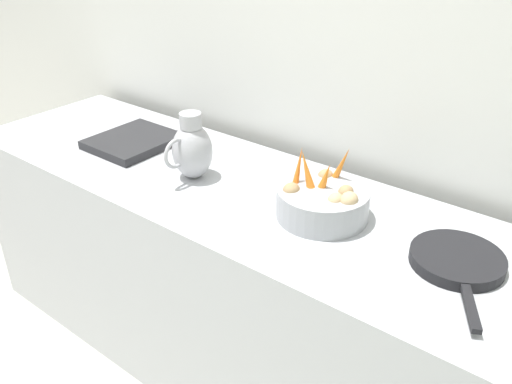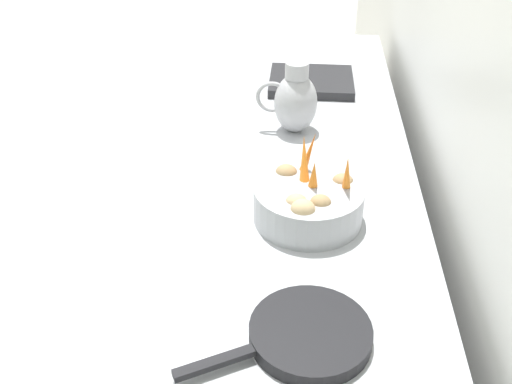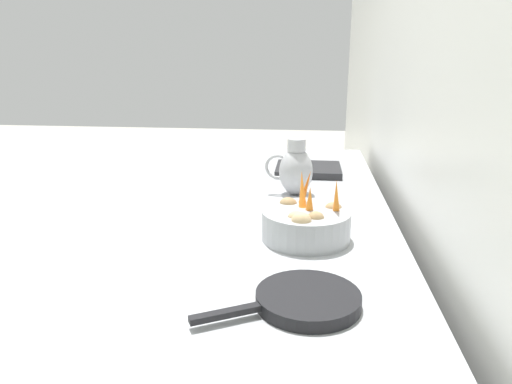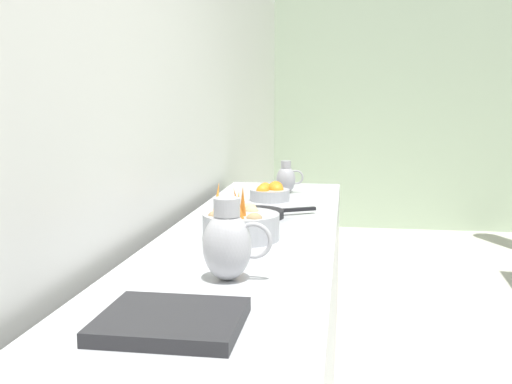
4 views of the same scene
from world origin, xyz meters
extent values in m
cube|color=#ADAFB5|center=(-1.49, 0.29, 0.44)|extent=(0.71, 3.25, 0.87)
cylinder|color=#9EA0A5|center=(-1.50, 0.27, 0.92)|extent=(0.30, 0.30, 0.10)
torus|color=#9EA0A5|center=(-1.50, 0.27, 0.88)|extent=(0.18, 0.18, 0.01)
cone|color=orange|center=(-1.49, 0.21, 1.02)|extent=(0.05, 0.08, 0.16)
cone|color=orange|center=(-1.51, 0.27, 1.01)|extent=(0.03, 0.06, 0.12)
cone|color=orange|center=(-1.49, 0.17, 1.02)|extent=(0.06, 0.03, 0.15)
cone|color=orange|center=(-1.60, 0.27, 1.02)|extent=(0.04, 0.09, 0.16)
ellipsoid|color=tan|center=(-1.47, 0.33, 0.97)|extent=(0.06, 0.05, 0.04)
ellipsoid|color=tan|center=(-1.49, 0.37, 0.98)|extent=(0.06, 0.05, 0.05)
ellipsoid|color=#9E7F56|center=(-1.53, 0.33, 0.97)|extent=(0.06, 0.05, 0.05)
ellipsoid|color=#9E7F56|center=(-1.59, 0.22, 0.97)|extent=(0.06, 0.05, 0.04)
ellipsoid|color=#9E7F56|center=(-1.44, 0.19, 0.97)|extent=(0.06, 0.05, 0.05)
ellipsoid|color=#A3A3A8|center=(-1.45, -0.27, 0.98)|extent=(0.15, 0.15, 0.21)
cylinder|color=#A3A3A8|center=(-1.45, -0.27, 1.10)|extent=(0.08, 0.08, 0.06)
torus|color=#A3A3A8|center=(-1.37, -0.27, 1.00)|extent=(0.11, 0.01, 0.11)
cube|color=#232326|center=(-1.51, -0.67, 0.89)|extent=(0.34, 0.30, 0.04)
cylinder|color=black|center=(-1.51, 0.71, 0.89)|extent=(0.27, 0.27, 0.03)
cube|color=black|center=(-1.32, 0.82, 0.90)|extent=(0.16, 0.10, 0.02)
camera|label=1|loc=(-0.16, 1.04, 1.80)|focal=37.90mm
camera|label=2|loc=(-1.47, 1.62, 1.85)|focal=41.69mm
camera|label=3|loc=(-1.50, 1.79, 1.49)|focal=33.29mm
camera|label=4|loc=(-1.10, -2.00, 1.41)|focal=41.87mm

